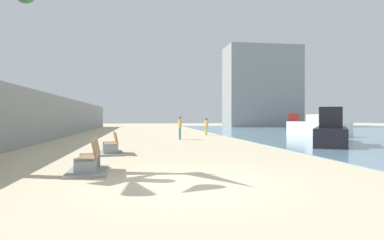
{
  "coord_description": "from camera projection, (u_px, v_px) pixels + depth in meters",
  "views": [
    {
      "loc": [
        -1.05,
        -8.33,
        1.62
      ],
      "look_at": [
        1.98,
        11.71,
        1.44
      ],
      "focal_mm": 32.19,
      "sensor_mm": 36.0,
      "label": 1
    }
  ],
  "objects": [
    {
      "name": "bench_near",
      "position": [
        89.0,
        165.0,
        10.01
      ],
      "size": [
        1.21,
        2.15,
        0.98
      ],
      "color": "gray",
      "rests_on": "ground"
    },
    {
      "name": "ground_plane",
      "position": [
        154.0,
        138.0,
        26.2
      ],
      "size": [
        120.0,
        120.0,
        0.0
      ],
      "primitive_type": "plane",
      "color": "#C6B793"
    },
    {
      "name": "harbor_building",
      "position": [
        262.0,
        87.0,
        56.65
      ],
      "size": [
        12.0,
        6.0,
        13.15
      ],
      "primitive_type": "cube",
      "color": "gray",
      "rests_on": "ground"
    },
    {
      "name": "boat_far_right",
      "position": [
        318.0,
        127.0,
        28.49
      ],
      "size": [
        3.16,
        5.77,
        1.81
      ],
      "color": "white",
      "rests_on": "water_bay"
    },
    {
      "name": "person_walking",
      "position": [
        180.0,
        126.0,
        24.65
      ],
      "size": [
        0.23,
        0.53,
        1.7
      ],
      "color": "teal",
      "rests_on": "ground"
    },
    {
      "name": "bench_far",
      "position": [
        111.0,
        149.0,
        15.06
      ],
      "size": [
        1.35,
        2.22,
        0.98
      ],
      "color": "gray",
      "rests_on": "ground"
    },
    {
      "name": "person_standing",
      "position": [
        206.0,
        125.0,
        30.39
      ],
      "size": [
        0.3,
        0.49,
        1.52
      ],
      "color": "gold",
      "rests_on": "ground"
    },
    {
      "name": "boat_nearest",
      "position": [
        331.0,
        131.0,
        19.87
      ],
      "size": [
        5.13,
        6.99,
        2.11
      ],
      "color": "black",
      "rests_on": "water_bay"
    },
    {
      "name": "seawall",
      "position": [
        51.0,
        117.0,
        25.07
      ],
      "size": [
        0.8,
        64.0,
        3.22
      ],
      "primitive_type": "cube",
      "color": "gray",
      "rests_on": "ground"
    },
    {
      "name": "boat_outer",
      "position": [
        295.0,
        123.0,
        47.79
      ],
      "size": [
        3.84,
        4.51,
        2.07
      ],
      "color": "navy",
      "rests_on": "water_bay"
    }
  ]
}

